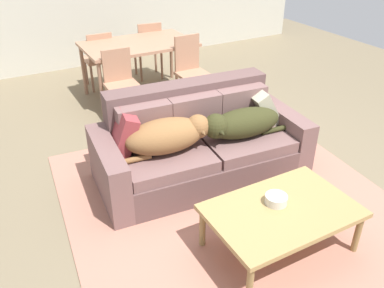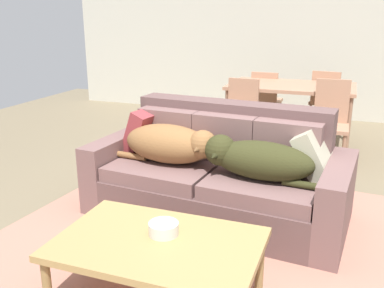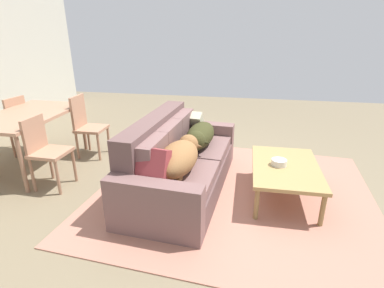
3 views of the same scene
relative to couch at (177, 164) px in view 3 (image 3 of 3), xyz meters
name	(u,v)px [view 3 (image 3 of 3)]	position (x,y,z in m)	size (l,w,h in m)	color
ground_plane	(193,180)	(0.24, -0.14, -0.33)	(10.00, 10.00, 0.00)	#75674E
area_rug	(233,193)	(-0.01, -0.68, -0.32)	(2.88, 3.18, 0.01)	#AD705D
couch	(177,164)	(0.00, 0.00, 0.00)	(2.11, 1.11, 0.89)	brown
dog_on_left_cushion	(180,157)	(-0.38, -0.11, 0.26)	(0.94, 0.44, 0.31)	brown
dog_on_right_cushion	(200,136)	(0.33, -0.22, 0.25)	(0.94, 0.39, 0.30)	#313117
throw_pillow_by_left_arm	(148,168)	(-0.73, 0.11, 0.28)	(0.14, 0.39, 0.39)	maroon
throw_pillow_by_right_arm	(190,124)	(0.74, -0.01, 0.27)	(0.14, 0.37, 0.37)	#ABA68B
coffee_table	(286,169)	(0.02, -1.25, 0.03)	(1.12, 0.73, 0.40)	#A5864F
bowl_on_coffee_table	(279,162)	(0.02, -1.17, 0.10)	(0.17, 0.17, 0.07)	silver
dining_table	(26,118)	(0.27, 2.16, 0.37)	(1.50, 0.92, 0.77)	#AB7A5D
dining_chair_near_left	(45,148)	(-0.22, 1.57, 0.17)	(0.41, 0.41, 0.88)	#AB7A5D
dining_chair_near_right	(86,124)	(0.77, 1.58, 0.17)	(0.40, 0.40, 0.92)	#AB7A5D
dining_chair_far_right	(13,122)	(0.66, 2.74, 0.17)	(0.45, 0.45, 0.89)	#AB7A5D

